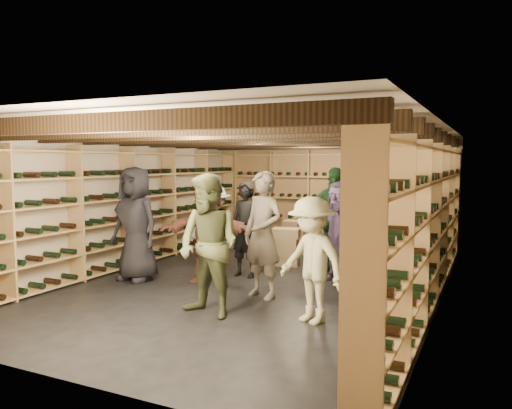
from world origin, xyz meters
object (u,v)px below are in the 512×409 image
at_px(person_7, 263,235).
at_px(person_1, 245,229).
at_px(person_11, 341,231).
at_px(crate_loose, 329,254).
at_px(person_0, 136,224).
at_px(person_3, 312,260).
at_px(person_4, 379,245).
at_px(person_8, 363,231).
at_px(person_2, 209,246).
at_px(crate_stack_right, 295,237).
at_px(crate_stack_left, 285,247).
at_px(person_9, 215,228).
at_px(person_10, 334,219).
at_px(person_5, 208,232).
at_px(person_12, 402,242).

bearing_deg(person_7, person_1, 145.55).
bearing_deg(person_11, crate_loose, 131.26).
distance_m(person_0, person_3, 3.32).
distance_m(person_4, person_8, 1.03).
bearing_deg(person_7, person_2, -84.33).
bearing_deg(crate_stack_right, crate_stack_left, -77.52).
relative_size(person_2, person_9, 1.18).
bearing_deg(person_2, person_10, 91.22).
relative_size(crate_stack_right, person_1, 0.43).
xyz_separation_m(crate_loose, person_1, (-0.80, -2.07, 0.70)).
bearing_deg(person_9, person_5, -82.65).
bearing_deg(person_3, person_7, 167.46).
bearing_deg(person_3, crate_loose, 128.96).
xyz_separation_m(person_1, person_2, (0.56, -2.09, 0.09)).
bearing_deg(person_8, person_10, 126.34).
bearing_deg(person_1, person_7, -45.20).
relative_size(person_0, person_3, 1.22).
distance_m(crate_stack_left, person_8, 2.13).
bearing_deg(crate_stack_left, person_4, -44.14).
relative_size(crate_stack_left, person_10, 0.38).
relative_size(crate_stack_right, crate_loose, 1.36).
height_order(crate_loose, person_12, person_12).
relative_size(person_8, person_11, 1.08).
bearing_deg(person_5, person_1, 42.15).
height_order(crate_stack_right, person_10, person_10).
bearing_deg(crate_loose, person_5, -113.38).
bearing_deg(crate_loose, crate_stack_right, 164.35).
height_order(person_8, person_12, person_8).
xyz_separation_m(crate_stack_left, crate_loose, (0.55, 0.97, -0.25)).
distance_m(person_5, person_11, 2.09).
bearing_deg(person_12, crate_loose, 107.54).
bearing_deg(person_4, person_9, 150.46).
xyz_separation_m(person_1, person_9, (-0.70, 0.21, -0.04)).
height_order(person_0, person_5, person_0).
distance_m(person_7, person_12, 2.04).
xyz_separation_m(person_3, person_4, (0.62, 0.79, 0.11)).
bearing_deg(person_12, person_11, 145.35).
bearing_deg(crate_stack_right, person_9, -108.11).
xyz_separation_m(crate_stack_right, crate_loose, (0.82, -0.23, -0.25)).
xyz_separation_m(crate_stack_right, person_1, (0.02, -2.30, 0.45)).
bearing_deg(person_1, person_9, 170.40).
distance_m(person_3, person_8, 1.74).
height_order(person_5, person_12, person_5).
height_order(crate_stack_right, person_0, person_0).
bearing_deg(person_10, person_12, -51.81).
distance_m(person_2, person_9, 2.62).
height_order(person_3, person_7, person_7).
height_order(crate_loose, person_7, person_7).
height_order(crate_stack_left, crate_loose, crate_stack_left).
xyz_separation_m(person_7, person_10, (0.39, 2.08, 0.02)).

